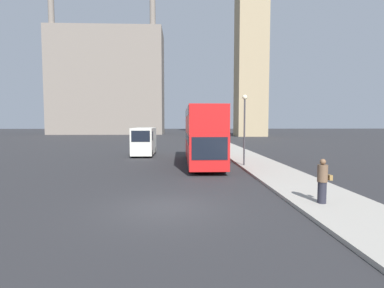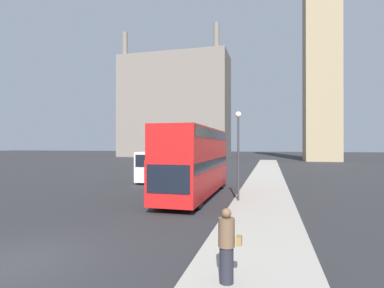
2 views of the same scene
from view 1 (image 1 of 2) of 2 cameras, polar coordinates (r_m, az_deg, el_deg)
name	(u,v)px [view 1 (image 1 of 2)]	position (r m, az deg, el deg)	size (l,w,h in m)	color
ground_plane	(165,208)	(11.80, -5.19, -12.08)	(300.00, 300.00, 0.00)	#28282B
sidewalk_strip	(336,204)	(13.26, 25.66, -10.32)	(3.40, 120.00, 0.15)	#9E998E
building_block_distant	(108,83)	(91.17, -15.62, 11.15)	(31.38, 12.92, 35.81)	slate
red_double_decker_bus	(203,133)	(23.41, 2.07, 2.09)	(2.52, 10.97, 4.43)	red
white_van	(144,141)	(30.23, -9.13, 0.60)	(2.03, 5.26, 2.76)	silver
pedestrian	(323,181)	(12.75, 23.61, -6.50)	(0.55, 0.39, 1.74)	#23232D
street_lamp	(245,118)	(22.27, 9.98, 4.82)	(0.36, 0.36, 5.16)	#38383D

